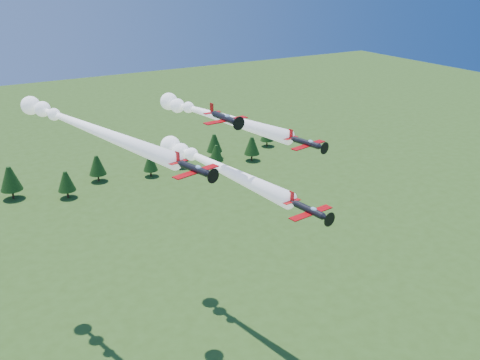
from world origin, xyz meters
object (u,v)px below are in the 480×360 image
plane_slot (225,118)px  plane_lead (211,163)px  plane_left (81,124)px  plane_right (210,114)px

plane_slot → plane_lead: bearing=86.2°
plane_lead → plane_left: (-16.76, 16.58, 5.12)m
plane_right → plane_lead: bearing=-129.0°
plane_lead → plane_slot: 10.17m
plane_left → plane_lead: bearing=-58.7°
plane_slot → plane_left: bearing=123.8°
plane_slot → plane_right: bearing=64.4°
plane_lead → plane_left: 24.13m
plane_lead → plane_right: plane_right is taller
plane_left → plane_right: bearing=-15.6°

